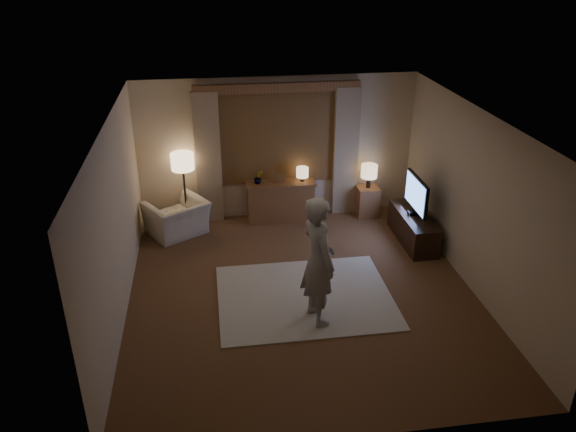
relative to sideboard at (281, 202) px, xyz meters
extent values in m
cube|color=brown|center=(-0.02, -2.50, -0.36)|extent=(5.00, 5.50, 0.02)
cube|color=silver|center=(-0.02, -2.50, 2.26)|extent=(5.00, 5.50, 0.02)
cube|color=beige|center=(-0.02, 0.26, 0.95)|extent=(5.00, 0.02, 2.60)
cube|color=beige|center=(-0.02, -5.26, 0.95)|extent=(5.00, 0.02, 2.60)
cube|color=beige|center=(-2.53, -2.50, 0.95)|extent=(0.02, 5.50, 2.60)
cube|color=beige|center=(2.49, -2.50, 0.95)|extent=(0.02, 5.50, 2.60)
cube|color=black|center=(-0.02, 0.23, 1.20)|extent=(2.00, 0.01, 1.70)
cube|color=brown|center=(-0.02, 0.22, 1.20)|extent=(2.08, 0.04, 1.78)
cube|color=tan|center=(-1.27, 0.15, 0.85)|extent=(0.45, 0.12, 2.40)
cube|color=tan|center=(1.23, 0.15, 0.85)|extent=(0.45, 0.12, 2.40)
cube|color=brown|center=(-0.02, 0.17, 2.07)|extent=(2.90, 0.14, 0.16)
cube|color=beige|center=(0.00, -2.63, -0.34)|extent=(2.50, 2.00, 0.02)
cube|color=brown|center=(0.00, 0.00, 0.00)|extent=(1.20, 0.40, 0.70)
cube|color=brown|center=(0.00, 0.00, 0.45)|extent=(0.16, 0.02, 0.20)
imported|color=#999999|center=(-0.40, 0.00, 0.50)|extent=(0.17, 0.13, 0.30)
cylinder|color=black|center=(0.40, 0.00, 0.41)|extent=(0.08, 0.08, 0.12)
cylinder|color=#F9CB95|center=(0.40, 0.00, 0.56)|extent=(0.22, 0.22, 0.18)
cylinder|color=black|center=(-1.72, 0.00, -0.34)|extent=(0.29, 0.29, 0.03)
cylinder|color=black|center=(-1.72, 0.00, 0.20)|extent=(0.04, 0.04, 1.09)
cylinder|color=#F9CB95|center=(-1.72, 0.00, 0.88)|extent=(0.40, 0.40, 0.29)
imported|color=beige|center=(-1.87, -0.35, -0.04)|extent=(1.25, 1.21, 0.62)
cube|color=brown|center=(1.64, -0.05, -0.07)|extent=(0.40, 0.40, 0.56)
cylinder|color=black|center=(1.64, -0.05, 0.31)|extent=(0.08, 0.08, 0.20)
cylinder|color=#F9CB95|center=(1.64, -0.05, 0.53)|extent=(0.30, 0.30, 0.24)
cube|color=black|center=(2.13, -1.18, -0.10)|extent=(0.45, 1.40, 0.50)
cube|color=black|center=(2.13, -1.18, 0.18)|extent=(0.23, 0.10, 0.06)
cube|color=black|center=(2.13, -1.18, 0.54)|extent=(0.05, 0.93, 0.57)
cube|color=#5D99FF|center=(2.10, -1.18, 0.54)|extent=(0.00, 0.87, 0.51)
imported|color=#B3AFA6|center=(0.07, -3.17, 0.57)|extent=(0.58, 0.75, 1.80)
camera|label=1|loc=(-1.23, -9.35, 4.25)|focal=35.00mm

